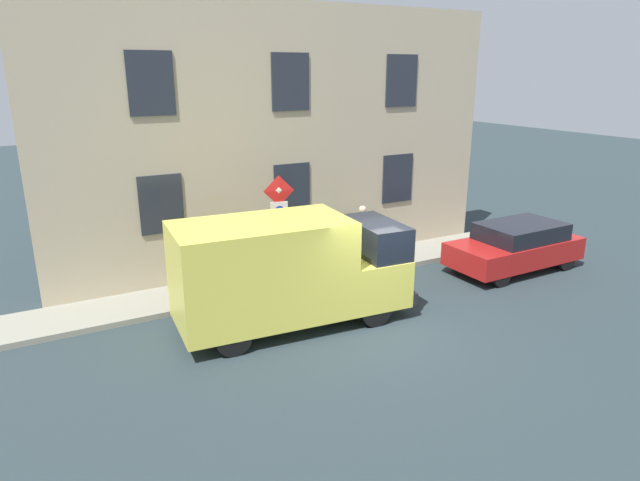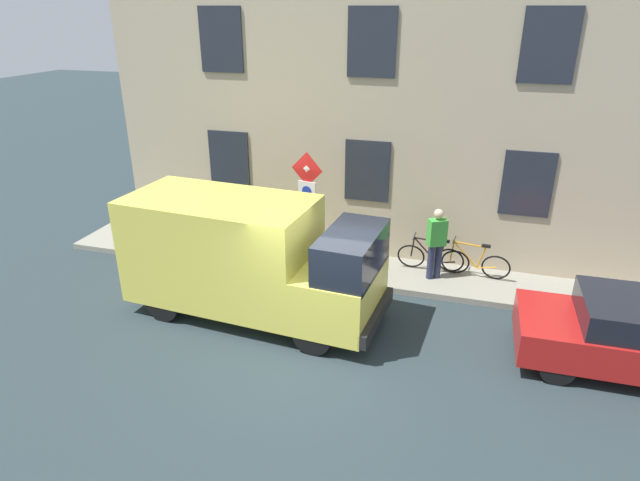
% 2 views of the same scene
% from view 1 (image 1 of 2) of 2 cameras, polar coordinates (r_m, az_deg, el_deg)
% --- Properties ---
extents(ground_plane, '(80.00, 80.00, 0.00)m').
position_cam_1_polar(ground_plane, '(12.86, 6.00, -8.75)').
color(ground_plane, '#283438').
extents(sidewalk_slab, '(1.66, 15.35, 0.14)m').
position_cam_1_polar(sidewalk_slab, '(15.67, -1.48, -3.51)').
color(sidewalk_slab, gray).
rests_on(sidewalk_slab, ground_plane).
extents(building_facade, '(0.75, 13.35, 7.35)m').
position_cam_1_polar(building_facade, '(15.84, -3.56, 10.15)').
color(building_facade, tan).
rests_on(building_facade, ground_plane).
extents(sign_post_stacked, '(0.19, 0.55, 2.83)m').
position_cam_1_polar(sign_post_stacked, '(14.10, -4.23, 2.53)').
color(sign_post_stacked, '#474C47').
rests_on(sign_post_stacked, sidewalk_slab).
extents(delivery_van, '(2.39, 5.46, 2.50)m').
position_cam_1_polar(delivery_van, '(12.39, -3.29, -2.99)').
color(delivery_van, '#E0D650').
rests_on(delivery_van, ground_plane).
extents(parked_hatchback, '(1.81, 4.02, 1.38)m').
position_cam_1_polar(parked_hatchback, '(17.02, 19.55, -0.48)').
color(parked_hatchback, '#AC1A18').
rests_on(parked_hatchback, ground_plane).
extents(bicycle_orange, '(0.46, 1.72, 0.89)m').
position_cam_1_polar(bicycle_orange, '(17.08, 6.15, -0.28)').
color(bicycle_orange, black).
rests_on(bicycle_orange, sidewalk_slab).
extents(bicycle_black, '(0.46, 1.71, 0.89)m').
position_cam_1_polar(bicycle_black, '(16.59, 3.52, -0.74)').
color(bicycle_black, black).
rests_on(bicycle_black, sidewalk_slab).
extents(pedestrian, '(0.42, 0.48, 1.72)m').
position_cam_1_polar(pedestrian, '(16.21, 4.36, 0.88)').
color(pedestrian, '#262B47').
rests_on(pedestrian, sidewalk_slab).
extents(litter_bin, '(0.44, 0.44, 0.90)m').
position_cam_1_polar(litter_bin, '(15.07, -0.79, -2.25)').
color(litter_bin, '#2D5133').
rests_on(litter_bin, sidewalk_slab).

